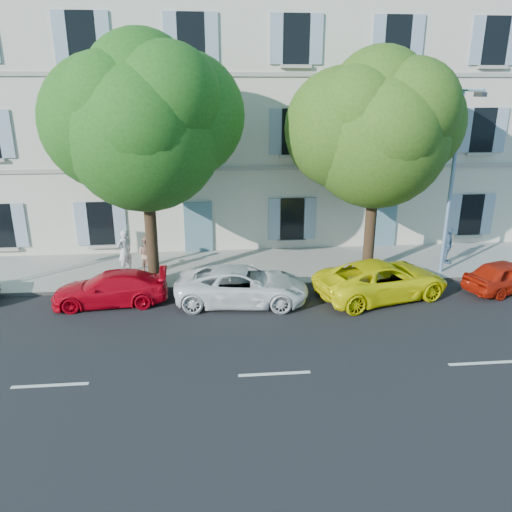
{
  "coord_description": "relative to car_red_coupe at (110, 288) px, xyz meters",
  "views": [
    {
      "loc": [
        -1.63,
        -15.85,
        7.51
      ],
      "look_at": [
        0.05,
        2.0,
        1.4
      ],
      "focal_mm": 35.0,
      "sensor_mm": 36.0,
      "label": 1
    }
  ],
  "objects": [
    {
      "name": "tree_right",
      "position": [
        10.24,
        2.21,
        5.04
      ],
      "size": [
        5.55,
        5.55,
        8.55
      ],
      "color": "#3A2819",
      "rests_on": "sidewalk"
    },
    {
      "name": "car_white_coupe",
      "position": [
        4.75,
        -0.36,
        0.08
      ],
      "size": [
        5.0,
        2.65,
        1.34
      ],
      "primitive_type": "imported",
      "rotation": [
        0.0,
        0.0,
        1.48
      ],
      "color": "white",
      "rests_on": "ground"
    },
    {
      "name": "car_red_hatchback",
      "position": [
        14.98,
        -0.18,
        0.02
      ],
      "size": [
        3.85,
        2.51,
        1.22
      ],
      "primitive_type": "imported",
      "rotation": [
        0.0,
        0.0,
        1.9
      ],
      "color": "#B31C0B",
      "rests_on": "ground"
    },
    {
      "name": "street_lamp",
      "position": [
        13.21,
        1.5,
        3.68
      ],
      "size": [
        0.39,
        1.56,
        7.28
      ],
      "color": "#7293BF",
      "rests_on": "sidewalk"
    },
    {
      "name": "tree_left",
      "position": [
        1.39,
        1.68,
        5.37
      ],
      "size": [
        5.83,
        5.83,
        9.04
      ],
      "color": "#3A2819",
      "rests_on": "sidewalk"
    },
    {
      "name": "sidewalk",
      "position": [
        5.32,
        3.2,
        -0.52
      ],
      "size": [
        36.0,
        4.5,
        0.15
      ],
      "primitive_type": "cube",
      "color": "#A09E96",
      "rests_on": "ground"
    },
    {
      "name": "ground",
      "position": [
        5.32,
        -1.25,
        -0.59
      ],
      "size": [
        90.0,
        90.0,
        0.0
      ],
      "primitive_type": "plane",
      "color": "black"
    },
    {
      "name": "pedestrian_b",
      "position": [
        1.0,
        2.76,
        0.34
      ],
      "size": [
        0.95,
        0.89,
        1.56
      ],
      "primitive_type": "imported",
      "rotation": [
        0.0,
        0.0,
        2.62
      ],
      "color": "tan",
      "rests_on": "sidewalk"
    },
    {
      "name": "building",
      "position": [
        5.32,
        8.95,
        5.41
      ],
      "size": [
        28.0,
        7.0,
        12.0
      ],
      "primitive_type": "cube",
      "color": "beige",
      "rests_on": "ground"
    },
    {
      "name": "car_red_coupe",
      "position": [
        0.0,
        0.0,
        0.0
      ],
      "size": [
        4.17,
        1.88,
        1.19
      ],
      "primitive_type": "imported",
      "rotation": [
        0.0,
        0.0,
        4.77
      ],
      "color": "red",
      "rests_on": "ground"
    },
    {
      "name": "pedestrian_c",
      "position": [
        13.93,
        2.67,
        0.36
      ],
      "size": [
        0.69,
        1.01,
        1.6
      ],
      "primitive_type": "imported",
      "rotation": [
        0.0,
        0.0,
        1.22
      ],
      "color": "slate",
      "rests_on": "sidewalk"
    },
    {
      "name": "kerb",
      "position": [
        5.32,
        1.03,
        -0.51
      ],
      "size": [
        36.0,
        0.16,
        0.16
      ],
      "primitive_type": "cube",
      "color": "#9E998E",
      "rests_on": "ground"
    },
    {
      "name": "pedestrian_a",
      "position": [
        0.12,
        2.87,
        0.46
      ],
      "size": [
        0.78,
        0.77,
        1.81
      ],
      "primitive_type": "imported",
      "rotation": [
        0.0,
        0.0,
        3.91
      ],
      "color": "silver",
      "rests_on": "sidewalk"
    },
    {
      "name": "car_yellow_supercar",
      "position": [
        9.98,
        -0.35,
        0.11
      ],
      "size": [
        5.47,
        3.57,
        1.4
      ],
      "primitive_type": "imported",
      "rotation": [
        0.0,
        0.0,
        1.84
      ],
      "color": "#F7EC0A",
      "rests_on": "ground"
    }
  ]
}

